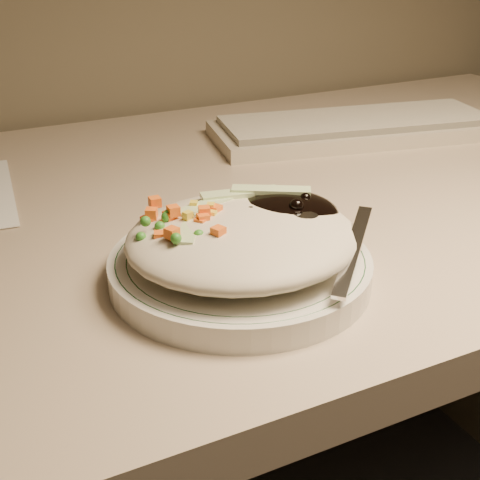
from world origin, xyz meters
name	(u,v)px	position (x,y,z in m)	size (l,w,h in m)	color
desk	(224,343)	(0.00, 1.38, 0.54)	(1.40, 0.70, 0.74)	tan
plate	(240,268)	(-0.07, 1.20, 0.75)	(0.22, 0.22, 0.02)	silver
plate_rim	(240,257)	(-0.07, 1.20, 0.76)	(0.21, 0.21, 0.00)	#144723
meal	(245,233)	(-0.07, 1.19, 0.78)	(0.21, 0.19, 0.05)	beige
keyboard	(356,128)	(0.25, 1.49, 0.75)	(0.41, 0.21, 0.03)	#B2A792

